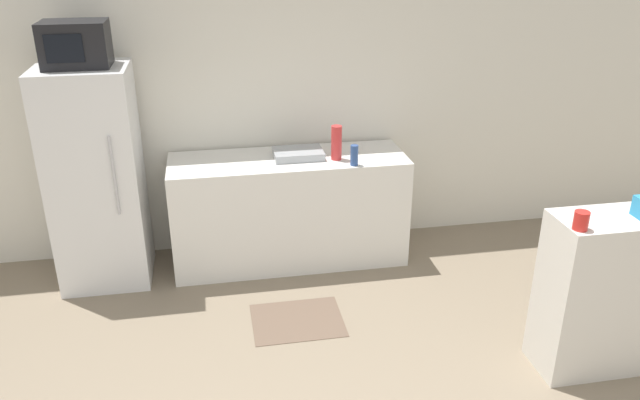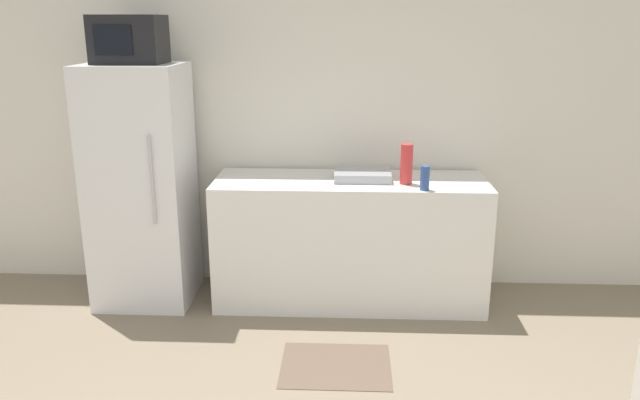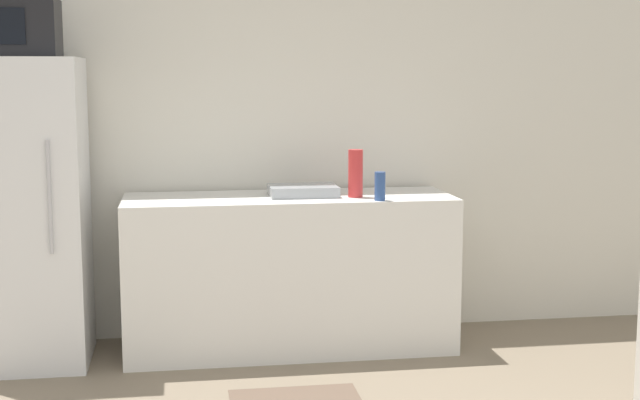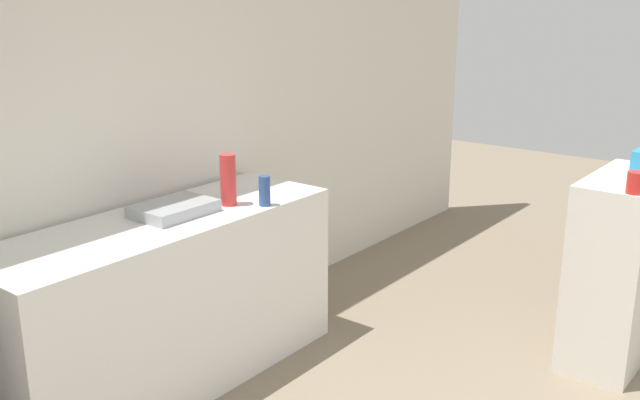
# 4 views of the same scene
# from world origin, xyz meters

# --- Properties ---
(wall_back) EXTENTS (8.00, 0.06, 2.60)m
(wall_back) POSITION_xyz_m (0.00, 3.18, 1.30)
(wall_back) COLOR silver
(wall_back) RESTS_ON ground_plane
(refrigerator) EXTENTS (0.65, 0.62, 1.68)m
(refrigerator) POSITION_xyz_m (-1.12, 2.78, 0.84)
(refrigerator) COLOR silver
(refrigerator) RESTS_ON ground_plane
(microwave) EXTENTS (0.44, 0.35, 0.31)m
(microwave) POSITION_xyz_m (-1.12, 2.78, 1.83)
(microwave) COLOR black
(microwave) RESTS_ON refrigerator
(counter) EXTENTS (1.88, 0.62, 0.89)m
(counter) POSITION_xyz_m (0.33, 2.81, 0.45)
(counter) COLOR silver
(counter) RESTS_ON ground_plane
(sink_basin) EXTENTS (0.39, 0.28, 0.06)m
(sink_basin) POSITION_xyz_m (0.41, 2.82, 0.92)
(sink_basin) COLOR #9EA3A8
(sink_basin) RESTS_ON counter
(bottle_tall) EXTENTS (0.08, 0.08, 0.27)m
(bottle_tall) POSITION_xyz_m (0.70, 2.72, 1.03)
(bottle_tall) COLOR red
(bottle_tall) RESTS_ON counter
(bottle_short) EXTENTS (0.06, 0.06, 0.16)m
(bottle_short) POSITION_xyz_m (0.81, 2.56, 0.97)
(bottle_short) COLOR #2D4C8C
(bottle_short) RESTS_ON counter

